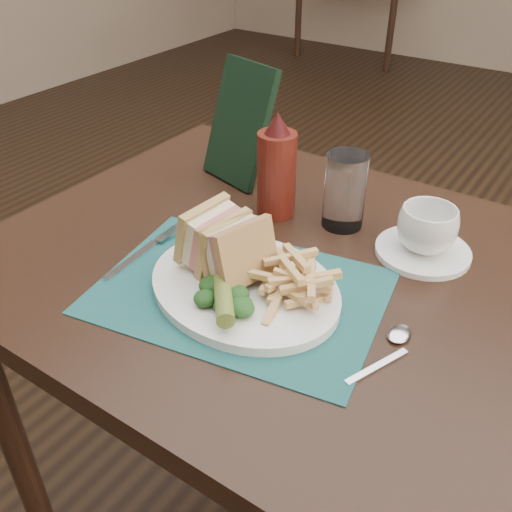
{
  "coord_description": "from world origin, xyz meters",
  "views": [
    {
      "loc": [
        0.4,
        -1.14,
        1.26
      ],
      "look_at": [
        0.02,
        -0.58,
        0.8
      ],
      "focal_mm": 40.0,
      "sensor_mm": 36.0,
      "label": 1
    }
  ],
  "objects_px": {
    "sandwich_half_a": "(202,231)",
    "coffee_cup": "(427,229)",
    "drinking_glass": "(345,191)",
    "ketchup_bottle": "(277,165)",
    "plate": "(244,287)",
    "sandwich_half_b": "(229,244)",
    "saucer": "(423,251)",
    "placemat": "(240,292)",
    "check_presenter": "(240,123)",
    "table_bg_left": "(362,5)",
    "table_main": "(271,413)"
  },
  "relations": [
    {
      "from": "saucer",
      "to": "drinking_glass",
      "type": "height_order",
      "value": "drinking_glass"
    },
    {
      "from": "plate",
      "to": "saucer",
      "type": "xyz_separation_m",
      "value": [
        0.18,
        0.24,
        -0.0
      ]
    },
    {
      "from": "sandwich_half_a",
      "to": "coffee_cup",
      "type": "xyz_separation_m",
      "value": [
        0.27,
        0.22,
        -0.02
      ]
    },
    {
      "from": "sandwich_half_a",
      "to": "ketchup_bottle",
      "type": "relative_size",
      "value": 0.51
    },
    {
      "from": "placemat",
      "to": "saucer",
      "type": "bearing_deg",
      "value": 53.29
    },
    {
      "from": "ketchup_bottle",
      "to": "coffee_cup",
      "type": "bearing_deg",
      "value": 4.37
    },
    {
      "from": "plate",
      "to": "sandwich_half_a",
      "type": "height_order",
      "value": "sandwich_half_a"
    },
    {
      "from": "ketchup_bottle",
      "to": "table_bg_left",
      "type": "bearing_deg",
      "value": 112.74
    },
    {
      "from": "placemat",
      "to": "drinking_glass",
      "type": "bearing_deg",
      "value": 82.35
    },
    {
      "from": "sandwich_half_b",
      "to": "sandwich_half_a",
      "type": "bearing_deg",
      "value": -170.97
    },
    {
      "from": "placemat",
      "to": "sandwich_half_a",
      "type": "relative_size",
      "value": 4.3
    },
    {
      "from": "placemat",
      "to": "table_main",
      "type": "bearing_deg",
      "value": 95.69
    },
    {
      "from": "sandwich_half_a",
      "to": "sandwich_half_b",
      "type": "height_order",
      "value": "same"
    },
    {
      "from": "plate",
      "to": "sandwich_half_a",
      "type": "distance_m",
      "value": 0.11
    },
    {
      "from": "placemat",
      "to": "sandwich_half_a",
      "type": "distance_m",
      "value": 0.11
    },
    {
      "from": "plate",
      "to": "check_presenter",
      "type": "distance_m",
      "value": 0.39
    },
    {
      "from": "sandwich_half_a",
      "to": "coffee_cup",
      "type": "bearing_deg",
      "value": 44.9
    },
    {
      "from": "table_main",
      "to": "drinking_glass",
      "type": "relative_size",
      "value": 6.92
    },
    {
      "from": "table_main",
      "to": "plate",
      "type": "relative_size",
      "value": 3.0
    },
    {
      "from": "coffee_cup",
      "to": "check_presenter",
      "type": "distance_m",
      "value": 0.41
    },
    {
      "from": "check_presenter",
      "to": "table_main",
      "type": "bearing_deg",
      "value": -28.77
    },
    {
      "from": "table_main",
      "to": "saucer",
      "type": "relative_size",
      "value": 6.0
    },
    {
      "from": "placemat",
      "to": "sandwich_half_b",
      "type": "relative_size",
      "value": 4.32
    },
    {
      "from": "table_main",
      "to": "table_bg_left",
      "type": "height_order",
      "value": "same"
    },
    {
      "from": "drinking_glass",
      "to": "ketchup_bottle",
      "type": "xyz_separation_m",
      "value": [
        -0.12,
        -0.03,
        0.03
      ]
    },
    {
      "from": "ketchup_bottle",
      "to": "plate",
      "type": "bearing_deg",
      "value": -68.43
    },
    {
      "from": "table_bg_left",
      "to": "ketchup_bottle",
      "type": "height_order",
      "value": "ketchup_bottle"
    },
    {
      "from": "drinking_glass",
      "to": "ketchup_bottle",
      "type": "relative_size",
      "value": 0.7
    },
    {
      "from": "sandwich_half_a",
      "to": "ketchup_bottle",
      "type": "bearing_deg",
      "value": 94.45
    },
    {
      "from": "plate",
      "to": "sandwich_half_b",
      "type": "bearing_deg",
      "value": 173.84
    },
    {
      "from": "sandwich_half_b",
      "to": "placemat",
      "type": "bearing_deg",
      "value": -11.32
    },
    {
      "from": "table_main",
      "to": "drinking_glass",
      "type": "height_order",
      "value": "drinking_glass"
    },
    {
      "from": "plate",
      "to": "saucer",
      "type": "distance_m",
      "value": 0.3
    },
    {
      "from": "plate",
      "to": "saucer",
      "type": "height_order",
      "value": "plate"
    },
    {
      "from": "plate",
      "to": "sandwich_half_a",
      "type": "bearing_deg",
      "value": -179.66
    },
    {
      "from": "drinking_glass",
      "to": "table_main",
      "type": "bearing_deg",
      "value": -107.42
    },
    {
      "from": "plate",
      "to": "sandwich_half_b",
      "type": "height_order",
      "value": "sandwich_half_b"
    },
    {
      "from": "sandwich_half_b",
      "to": "plate",
      "type": "bearing_deg",
      "value": -1.7
    },
    {
      "from": "table_bg_left",
      "to": "sandwich_half_b",
      "type": "height_order",
      "value": "sandwich_half_b"
    },
    {
      "from": "table_bg_left",
      "to": "saucer",
      "type": "bearing_deg",
      "value": -63.74
    },
    {
      "from": "sandwich_half_b",
      "to": "table_bg_left",
      "type": "bearing_deg",
      "value": 128.0
    },
    {
      "from": "table_main",
      "to": "coffee_cup",
      "type": "bearing_deg",
      "value": 34.77
    },
    {
      "from": "coffee_cup",
      "to": "check_presenter",
      "type": "relative_size",
      "value": 0.41
    },
    {
      "from": "saucer",
      "to": "plate",
      "type": "bearing_deg",
      "value": -126.29
    },
    {
      "from": "sandwich_half_b",
      "to": "ketchup_bottle",
      "type": "bearing_deg",
      "value": 119.92
    },
    {
      "from": "placemat",
      "to": "ketchup_bottle",
      "type": "xyz_separation_m",
      "value": [
        -0.08,
        0.23,
        0.09
      ]
    },
    {
      "from": "table_main",
      "to": "ketchup_bottle",
      "type": "bearing_deg",
      "value": 121.75
    },
    {
      "from": "table_main",
      "to": "check_presenter",
      "type": "height_order",
      "value": "check_presenter"
    },
    {
      "from": "table_bg_left",
      "to": "sandwich_half_a",
      "type": "xyz_separation_m",
      "value": [
        1.55,
        -3.91,
        0.44
      ]
    },
    {
      "from": "saucer",
      "to": "table_bg_left",
      "type": "bearing_deg",
      "value": 116.26
    }
  ]
}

